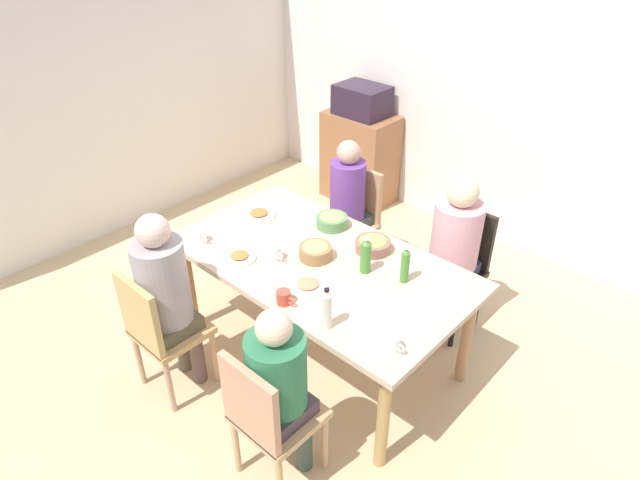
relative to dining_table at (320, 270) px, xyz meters
name	(u,v)px	position (x,y,z in m)	size (l,w,h in m)	color
ground_plane	(320,350)	(0.00, 0.00, -0.69)	(6.03, 6.03, 0.00)	tan
wall_back	(503,94)	(0.00, 2.23, 0.61)	(5.26, 0.12, 2.60)	silver
wall_left	(96,90)	(-2.57, 0.00, 0.61)	(0.12, 4.59, 2.60)	silver
dining_table	(320,270)	(0.00, 0.00, 0.00)	(1.91, 1.07, 0.77)	#CFAD8F
chair_0	(159,328)	(-0.48, -0.91, -0.18)	(0.40, 0.40, 0.90)	tan
person_0	(165,290)	(-0.48, -0.82, 0.06)	(0.30, 0.30, 1.26)	brown
chair_1	(457,262)	(0.48, 0.91, -0.18)	(0.40, 0.40, 0.90)	black
person_1	(455,241)	(0.48, 0.82, 0.04)	(0.33, 0.33, 1.21)	#273B45
chair_2	(353,216)	(-0.48, 0.91, -0.18)	(0.40, 0.40, 0.90)	tan
person_2	(346,200)	(-0.48, 0.82, 0.00)	(0.30, 0.30, 1.18)	#373946
chair_3	(267,415)	(0.48, -0.91, -0.18)	(0.40, 0.40, 0.90)	tan
person_3	(279,382)	(0.48, -0.82, -0.01)	(0.30, 0.30, 1.13)	#433645
plate_0	(240,257)	(-0.38, -0.33, 0.09)	(0.21, 0.21, 0.04)	white
plate_1	(259,214)	(-0.70, 0.11, 0.09)	(0.23, 0.23, 0.04)	white
plate_2	(308,285)	(0.13, -0.25, 0.09)	(0.25, 0.25, 0.04)	white
bowl_0	(373,244)	(0.18, 0.31, 0.12)	(0.23, 0.23, 0.09)	#915D4D
bowl_1	(332,220)	(-0.22, 0.36, 0.13)	(0.21, 0.21, 0.10)	#4F8450
bowl_2	(316,251)	(-0.04, 0.00, 0.13)	(0.21, 0.21, 0.10)	olive
cup_0	(284,297)	(0.14, -0.45, 0.12)	(0.12, 0.08, 0.08)	#C64434
cup_1	(393,344)	(0.81, -0.34, 0.12)	(0.11, 0.08, 0.08)	white
cup_2	(200,236)	(-0.72, -0.38, 0.12)	(0.11, 0.08, 0.09)	white
cup_3	(274,253)	(-0.21, -0.19, 0.12)	(0.12, 0.08, 0.09)	white
bottle_0	(405,265)	(0.51, 0.18, 0.19)	(0.05, 0.05, 0.24)	#45822F
bottle_1	(327,309)	(0.45, -0.43, 0.20)	(0.06, 0.06, 0.25)	silver
bottle_2	(366,256)	(0.28, 0.10, 0.19)	(0.07, 0.07, 0.24)	#428431
side_cabinet	(360,158)	(-1.24, 1.93, -0.24)	(0.70, 0.44, 0.90)	#94603D
microwave	(362,100)	(-1.24, 1.93, 0.35)	(0.48, 0.36, 0.28)	#2A1D2F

